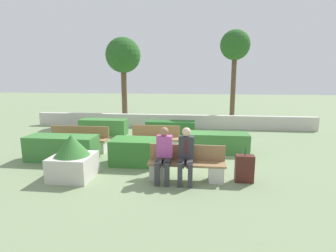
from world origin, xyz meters
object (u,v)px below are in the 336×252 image
Objects in this scene: suitcase at (244,169)px; tree_center_left at (235,48)px; bench_right_side at (78,142)px; tree_leftmost at (123,57)px; person_seated_woman at (164,152)px; bench_left_side at (155,141)px; planter_corner_left at (73,158)px; person_seated_man at (186,152)px; bench_front at (187,167)px.

tree_center_left is (0.64, 7.79, 3.65)m from suitcase.
bench_right_side is 6.83m from tree_leftmost.
suitcase is at bearing 4.42° from person_seated_woman.
bench_right_side is at bearing 158.39° from suitcase.
bench_left_side is 0.37× the size of tree_leftmost.
planter_corner_left is 4.32m from suitcase.
person_seated_man reaches higher than planter_corner_left.
suitcase is 0.18× the size of tree_center_left.
bench_front is 1.44× the size of person_seated_woman.
bench_left_side is 6.98m from tree_leftmost.
tree_leftmost is (-3.31, 8.24, 2.87)m from person_seated_woman.
person_seated_woman is 1.17× the size of planter_corner_left.
tree_center_left is (5.93, -0.30, 0.37)m from tree_leftmost.
person_seated_man reaches higher than bench_front.
bench_left_side is at bearing 58.86° from planter_corner_left.
bench_left_side is 1.28× the size of person_seated_man.
bench_front is 2.82m from bench_left_side.
tree_leftmost is (-5.29, 8.09, 3.28)m from suitcase.
tree_leftmost is at bearing 177.13° from tree_center_left.
person_seated_man is 2.89m from planter_corner_left.
suitcase is at bearing 6.04° from person_seated_man.
person_seated_man reaches higher than person_seated_woman.
bench_front is 0.44m from person_seated_man.
suitcase is (5.29, -2.09, -0.00)m from bench_right_side.
person_seated_man is (3.85, -2.25, 0.41)m from bench_right_side.
bench_front is at bearing -38.03° from bench_right_side.
bench_front is at bearing -64.46° from tree_leftmost.
tree_center_left is at bearing 58.33° from planter_corner_left.
planter_corner_left is at bearing -178.23° from person_seated_man.
bench_left_side is at bearing 103.80° from person_seated_woman.
tree_leftmost reaches higher than person_seated_woman.
bench_left_side is at bearing 115.61° from bench_front.
planter_corner_left is at bearing -115.79° from bench_left_side.
suitcase is at bearing -56.80° from tree_leftmost.
suitcase is (1.42, 0.01, 0.01)m from bench_front.
bench_left_side is 2.97m from person_seated_man.
person_seated_woman is at bearing -70.86° from bench_left_side.
person_seated_woman is 0.29× the size of tree_leftmost.
bench_front is 0.92× the size of bench_right_side.
tree_leftmost is (-0.01, 5.99, 3.28)m from bench_right_side.
tree_leftmost is at bearing 111.89° from person_seated_woman.
tree_center_left is (4.95, 8.03, 3.45)m from planter_corner_left.
bench_front and bench_right_side have the same top height.
bench_left_side is 1.97× the size of suitcase.
suitcase is (1.98, 0.15, -0.40)m from person_seated_woman.
bench_front is 1.69× the size of planter_corner_left.
person_seated_woman is at bearing -68.11° from tree_leftmost.
person_seated_man is 0.29× the size of tree_leftmost.
planter_corner_left is at bearing -175.51° from bench_front.
bench_left_side is 0.35× the size of tree_center_left.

